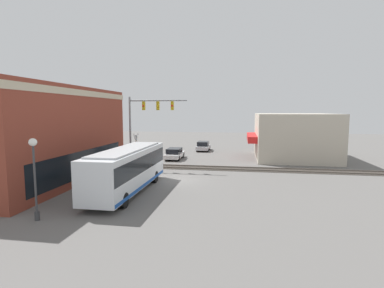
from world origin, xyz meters
TOP-DOWN VIEW (x-y plane):
  - ground_plane at (0.00, 0.00)m, footprint 120.00×120.00m
  - brick_building at (-2.27, 11.59)m, footprint 17.17×8.26m
  - shop_building at (14.76, -12.19)m, footprint 11.35×10.65m
  - city_bus at (-4.44, 2.80)m, footprint 10.86×2.59m
  - traffic_signal_gantry at (4.94, 4.40)m, footprint 0.42×6.26m
  - crossing_signal at (4.08, 5.21)m, footprint 1.41×1.18m
  - streetlamp at (-10.88, 5.64)m, footprint 0.44×0.44m
  - rail_track_near at (6.00, 0.00)m, footprint 2.60×60.00m
  - parked_car_white at (11.42, 2.80)m, footprint 4.61×1.82m
  - parked_car_silver at (19.95, 0.20)m, footprint 4.22×1.82m
  - pedestrian_at_crossing at (3.84, 4.95)m, footprint 0.34×0.34m

SIDE VIEW (x-z plane):
  - ground_plane at x=0.00m, z-range 0.00..0.00m
  - rail_track_near at x=6.00m, z-range -0.05..0.10m
  - parked_car_white at x=11.42m, z-range -0.04..1.36m
  - parked_car_silver at x=19.95m, z-range -0.05..1.39m
  - pedestrian_at_crossing at x=3.84m, z-range 0.02..1.77m
  - city_bus at x=-4.44m, z-range 0.17..3.50m
  - crossing_signal at x=4.08m, z-range 0.39..4.20m
  - streetlamp at x=-10.88m, z-range 0.46..5.08m
  - shop_building at x=14.76m, z-range 0.00..5.74m
  - brick_building at x=-2.27m, z-range 0.00..8.13m
  - traffic_signal_gantry at x=4.94m, z-range 1.74..9.32m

